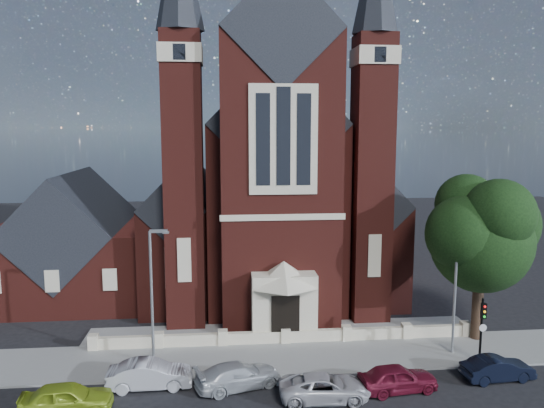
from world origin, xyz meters
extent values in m
plane|color=black|center=(0.00, 15.00, 0.00)|extent=(120.00, 120.00, 0.00)
cube|color=gray|center=(0.00, 4.50, 0.00)|extent=(60.00, 5.00, 0.12)
cube|color=gray|center=(0.00, 8.50, 0.00)|extent=(26.00, 3.00, 0.14)
cube|color=beige|center=(0.00, 6.50, 0.00)|extent=(24.00, 0.40, 0.90)
cube|color=#551D16|center=(0.00, 25.00, 7.00)|extent=(10.00, 30.00, 14.00)
cube|color=black|center=(0.00, 25.00, 14.00)|extent=(10.00, 30.20, 10.00)
cube|color=#551D16|center=(-7.50, 24.00, 4.00)|extent=(5.00, 26.00, 8.00)
cube|color=#551D16|center=(7.50, 24.00, 4.00)|extent=(5.00, 26.00, 8.00)
cube|color=black|center=(-7.50, 24.00, 8.00)|extent=(5.01, 26.20, 5.01)
cube|color=black|center=(7.50, 24.00, 8.00)|extent=(5.01, 26.20, 5.01)
cube|color=#551D16|center=(0.00, 9.50, 10.00)|extent=(8.00, 3.00, 20.00)
cube|color=black|center=(0.00, 9.50, 20.00)|extent=(8.00, 3.20, 8.00)
cube|color=beige|center=(0.00, 7.95, 13.00)|extent=(4.40, 0.15, 7.00)
cube|color=black|center=(0.00, 7.88, 13.20)|extent=(0.90, 0.08, 6.20)
cube|color=beige|center=(0.00, 7.50, 2.20)|extent=(4.20, 2.00, 4.40)
cube|color=black|center=(0.00, 6.45, 1.60)|extent=(1.80, 0.12, 3.20)
cone|color=beige|center=(0.00, 7.50, 4.40)|extent=(4.60, 4.60, 1.60)
cube|color=#551D16|center=(-6.50, 10.50, 10.00)|extent=(2.60, 2.60, 20.00)
cube|color=beige|center=(-6.50, 10.50, 18.50)|extent=(2.80, 2.80, 1.20)
cube|color=#551D16|center=(6.50, 10.50, 10.00)|extent=(2.60, 2.60, 20.00)
cube|color=beige|center=(6.50, 10.50, 18.50)|extent=(2.80, 2.80, 1.20)
cube|color=#551D16|center=(-16.00, 18.00, 3.00)|extent=(12.00, 12.00, 6.00)
cube|color=black|center=(-16.00, 18.00, 6.00)|extent=(8.49, 12.20, 8.49)
cylinder|color=black|center=(12.50, 6.00, 2.50)|extent=(0.70, 0.70, 5.00)
sphere|color=black|center=(12.50, 6.00, 6.50)|extent=(6.40, 6.40, 6.40)
sphere|color=black|center=(12.90, 4.80, 8.50)|extent=(4.40, 4.40, 4.40)
cylinder|color=gray|center=(-8.00, 4.00, 4.00)|extent=(0.16, 0.16, 8.00)
cube|color=gray|center=(-7.50, 4.00, 8.00)|extent=(1.00, 0.15, 0.18)
cube|color=gray|center=(-7.10, 4.00, 7.92)|extent=(0.35, 0.22, 0.12)
cylinder|color=gray|center=(10.00, 4.00, 4.00)|extent=(0.16, 0.16, 8.00)
cube|color=gray|center=(10.50, 4.00, 8.00)|extent=(1.00, 0.15, 0.18)
cube|color=gray|center=(10.90, 4.00, 7.92)|extent=(0.35, 0.22, 0.12)
cylinder|color=black|center=(11.00, 2.50, 2.00)|extent=(0.14, 0.14, 4.00)
cube|color=black|center=(11.00, 2.35, 3.30)|extent=(0.28, 0.22, 0.90)
sphere|color=red|center=(11.00, 2.22, 3.60)|extent=(0.14, 0.14, 0.14)
sphere|color=#CC8C0C|center=(11.00, 2.22, 3.30)|extent=(0.14, 0.14, 0.14)
sphere|color=#0C9919|center=(11.00, 2.22, 3.00)|extent=(0.14, 0.14, 0.14)
imported|color=#8CA821|center=(-11.55, -0.78, 0.75)|extent=(4.55, 2.23, 1.49)
imported|color=#B1B3B9|center=(-7.87, 1.40, 0.74)|extent=(4.51, 1.70, 1.47)
imported|color=#ADB1B5|center=(-3.18, 0.98, 0.67)|extent=(5.00, 3.26, 1.35)
imported|color=silver|center=(1.17, -0.68, 0.65)|extent=(4.72, 2.28, 1.30)
imported|color=maroon|center=(5.14, -0.18, 0.72)|extent=(4.39, 2.20, 1.44)
imported|color=black|center=(11.04, 0.52, 0.65)|extent=(4.06, 1.75, 1.30)
camera|label=1|loc=(-3.85, -25.68, 13.75)|focal=35.00mm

